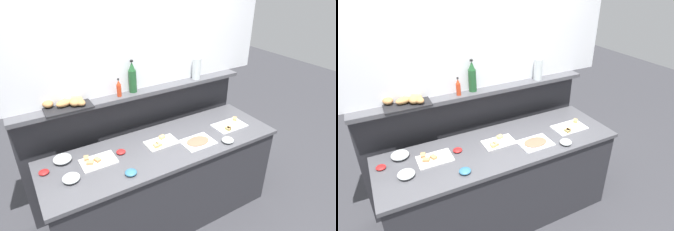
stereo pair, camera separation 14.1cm
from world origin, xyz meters
TOP-DOWN VIEW (x-y plane):
  - ground_plane at (0.00, 0.60)m, footprint 12.00×12.00m
  - buffet_counter at (0.00, 0.00)m, footprint 2.21×0.71m
  - back_ledge_unit at (0.00, 0.53)m, footprint 2.38×0.22m
  - upper_wall_panel at (0.00, 0.56)m, footprint 2.98×0.08m
  - sandwich_platter_rear at (-0.01, 0.04)m, footprint 0.29×0.18m
  - sandwich_platter_front at (-0.61, 0.07)m, footprint 0.29×0.20m
  - sandwich_platter_side at (0.75, -0.05)m, footprint 0.33×0.21m
  - cold_cuts_platter at (0.29, -0.12)m, footprint 0.30×0.22m
  - glass_bowl_large at (-0.85, -0.06)m, footprint 0.13×0.13m
  - glass_bowl_medium at (0.53, -0.26)m, footprint 0.11×0.11m
  - glass_bowl_small at (-0.85, 0.22)m, footprint 0.15×0.15m
  - condiment_bowl_cream at (-0.43, -0.22)m, footprint 0.10×0.10m
  - condiment_bowl_teal at (-0.39, 0.09)m, footprint 0.08×0.08m
  - condiment_bowl_red at (-1.02, 0.14)m, footprint 0.08×0.08m
  - wine_bottle_green at (-0.06, 0.48)m, footprint 0.08×0.08m
  - hot_sauce_bottle at (-0.22, 0.45)m, footprint 0.04×0.04m
  - bread_basket at (-0.68, 0.46)m, footprint 0.40×0.26m
  - water_carafe at (0.67, 0.46)m, footprint 0.09×0.09m

SIDE VIEW (x-z plane):
  - ground_plane at x=0.00m, z-range 0.00..0.00m
  - buffet_counter at x=0.00m, z-range 0.00..0.89m
  - back_ledge_unit at x=0.00m, z-range 0.03..1.29m
  - sandwich_platter_side at x=0.75m, z-range 0.88..0.91m
  - sandwich_platter_front at x=-0.61m, z-range 0.88..0.91m
  - cold_cuts_platter at x=0.29m, z-range 0.89..0.91m
  - sandwich_platter_rear at x=-0.01m, z-range 0.88..0.91m
  - condiment_bowl_red at x=-1.02m, z-range 0.89..0.92m
  - condiment_bowl_teal at x=-0.39m, z-range 0.89..0.92m
  - condiment_bowl_cream at x=-0.43m, z-range 0.89..0.92m
  - glass_bowl_medium at x=0.53m, z-range 0.88..0.93m
  - glass_bowl_large at x=-0.85m, z-range 0.88..0.94m
  - glass_bowl_small at x=-0.85m, z-range 0.88..0.94m
  - bread_basket at x=-0.68m, z-range 1.25..1.33m
  - hot_sauce_bottle at x=-0.22m, z-range 1.25..1.42m
  - water_carafe at x=0.67m, z-range 1.26..1.48m
  - wine_bottle_green at x=-0.06m, z-range 1.24..1.56m
  - upper_wall_panel at x=0.00m, z-range 1.26..2.60m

